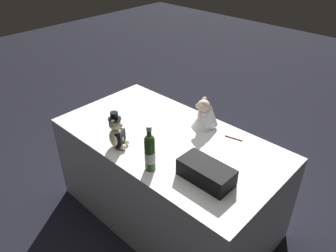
{
  "coord_description": "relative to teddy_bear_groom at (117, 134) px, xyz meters",
  "views": [
    {
      "loc": [
        -1.37,
        1.45,
        2.14
      ],
      "look_at": [
        0.0,
        0.0,
        0.87
      ],
      "focal_mm": 35.09,
      "sensor_mm": 36.0,
      "label": 1
    }
  ],
  "objects": [
    {
      "name": "reception_table",
      "position": [
        -0.18,
        -0.32,
        -0.5
      ],
      "size": [
        1.72,
        0.92,
        0.77
      ],
      "primitive_type": "cube",
      "color": "white",
      "rests_on": "ground_plane"
    },
    {
      "name": "teddy_bear_groom",
      "position": [
        0.0,
        0.0,
        0.0
      ],
      "size": [
        0.14,
        0.13,
        0.28
      ],
      "color": "beige",
      "rests_on": "reception_table"
    },
    {
      "name": "teddy_bear_bride",
      "position": [
        -0.28,
        -0.62,
        -0.01
      ],
      "size": [
        0.23,
        0.21,
        0.24
      ],
      "color": "white",
      "rests_on": "reception_table"
    },
    {
      "name": "ground_plane",
      "position": [
        -0.18,
        -0.32,
        -0.88
      ],
      "size": [
        12.0,
        12.0,
        0.0
      ],
      "primitive_type": "plane",
      "color": "black"
    },
    {
      "name": "champagne_bottle",
      "position": [
        -0.34,
        0.02,
        0.03
      ],
      "size": [
        0.07,
        0.07,
        0.33
      ],
      "color": "#294818",
      "rests_on": "reception_table"
    },
    {
      "name": "signing_pen",
      "position": [
        -0.53,
        -0.64,
        -0.1
      ],
      "size": [
        0.14,
        0.04,
        0.01
      ],
      "color": "maroon",
      "rests_on": "reception_table"
    },
    {
      "name": "gift_case_black",
      "position": [
        -0.67,
        -0.14,
        -0.05
      ],
      "size": [
        0.35,
        0.17,
        0.12
      ],
      "color": "black",
      "rests_on": "reception_table"
    }
  ]
}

